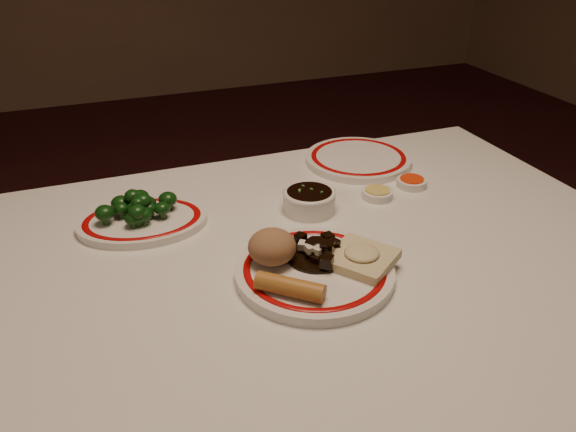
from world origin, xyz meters
The scene contains 12 objects.
dining_table centered at (0.00, 0.00, 0.66)m, with size 1.20×0.90×0.75m.
main_plate centered at (-0.04, -0.05, 0.76)m, with size 0.29×0.29×0.02m.
rice_mound centered at (-0.10, -0.01, 0.80)m, with size 0.08×0.08×0.06m, color #946846.
spring_roll centered at (-0.10, -0.11, 0.78)m, with size 0.03×0.03×0.11m, color #AF712B.
fried_wonton centered at (0.04, -0.07, 0.78)m, with size 0.14×0.14×0.03m.
stirfry_heap centered at (-0.02, -0.03, 0.78)m, with size 0.11×0.11×0.03m.
broccoli_plate centered at (-0.28, 0.21, 0.76)m, with size 0.26×0.23×0.02m.
broccoli_pile centered at (-0.28, 0.22, 0.79)m, with size 0.15×0.10×0.05m.
soy_bowl centered at (0.04, 0.16, 0.77)m, with size 0.10×0.10×0.04m.
sweet_sour_dish centered at (0.28, 0.18, 0.76)m, with size 0.06×0.06×0.02m.
mustard_dish centered at (0.19, 0.16, 0.76)m, with size 0.06×0.06×0.02m.
far_plate centered at (0.24, 0.33, 0.76)m, with size 0.25×0.25×0.02m.
Camera 1 is at (-0.34, -0.74, 1.28)m, focal length 35.00 mm.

